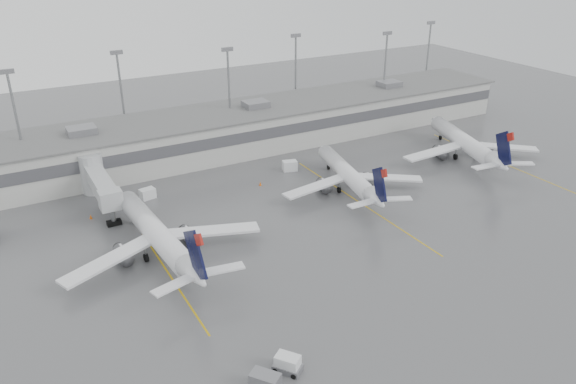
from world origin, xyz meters
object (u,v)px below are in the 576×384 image
jet_mid_right (349,175)px  jet_far_right (466,143)px  baggage_tug (288,365)px  jet_mid_left (158,235)px

jet_mid_right → jet_far_right: jet_far_right is taller
jet_mid_right → baggage_tug: size_ratio=8.40×
jet_far_right → baggage_tug: 70.18m
jet_mid_left → jet_mid_right: (35.70, 5.16, -0.34)m
jet_mid_left → jet_mid_right: jet_mid_left is taller
jet_mid_left → jet_mid_right: size_ratio=1.13×
jet_mid_left → baggage_tug: 29.26m
baggage_tug → jet_mid_right: bearing=10.5°
jet_mid_left → jet_far_right: bearing=2.2°
jet_far_right → baggage_tug: size_ratio=9.08×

